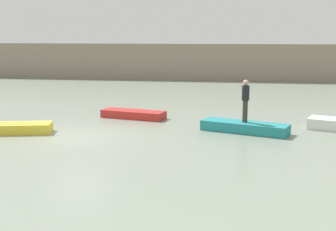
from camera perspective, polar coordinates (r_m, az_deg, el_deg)
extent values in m
plane|color=gray|center=(19.09, -11.09, -2.58)|extent=(120.00, 120.00, 0.00)
cube|color=gray|center=(41.44, -0.20, 6.78)|extent=(80.00, 1.20, 3.25)
cube|color=gold|center=(20.40, -19.04, -1.52)|extent=(3.46, 1.74, 0.42)
cube|color=red|center=(22.75, -4.37, 0.16)|extent=(3.36, 1.71, 0.39)
cube|color=teal|center=(19.72, 9.58, -1.46)|extent=(3.85, 2.22, 0.44)
cylinder|color=#38332D|center=(19.59, 9.64, 0.52)|extent=(0.22, 0.22, 0.95)
cylinder|color=black|center=(19.48, 9.71, 2.80)|extent=(0.32, 0.32, 0.62)
sphere|color=tan|center=(19.42, 9.75, 4.08)|extent=(0.25, 0.25, 0.25)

